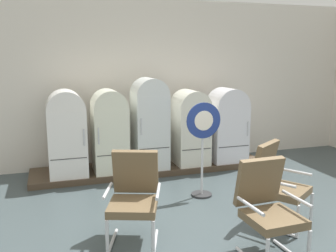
# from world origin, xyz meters

# --- Properties ---
(ground) EXTENTS (12.00, 10.00, 0.05)m
(ground) POSITION_xyz_m (0.00, 0.00, -0.03)
(ground) COLOR #3B474A
(back_wall) EXTENTS (11.76, 0.12, 3.21)m
(back_wall) POSITION_xyz_m (0.00, 3.66, 1.62)
(back_wall) COLOR silver
(back_wall) RESTS_ON ground
(display_plinth) EXTENTS (4.37, 0.95, 0.10)m
(display_plinth) POSITION_xyz_m (0.00, 3.02, 0.05)
(display_plinth) COLOR #483829
(display_plinth) RESTS_ON ground
(refrigerator_0) EXTENTS (0.63, 0.72, 1.46)m
(refrigerator_0) POSITION_xyz_m (-1.52, 2.93, 0.88)
(refrigerator_0) COLOR white
(refrigerator_0) RESTS_ON display_plinth
(refrigerator_1) EXTENTS (0.59, 0.66, 1.46)m
(refrigerator_1) POSITION_xyz_m (-0.79, 2.91, 0.88)
(refrigerator_1) COLOR silver
(refrigerator_1) RESTS_ON display_plinth
(refrigerator_2) EXTENTS (0.59, 0.64, 1.64)m
(refrigerator_2) POSITION_xyz_m (-0.06, 2.90, 0.98)
(refrigerator_2) COLOR silver
(refrigerator_2) RESTS_ON display_plinth
(refrigerator_3) EXTENTS (0.61, 0.68, 1.40)m
(refrigerator_3) POSITION_xyz_m (0.74, 2.92, 0.85)
(refrigerator_3) COLOR silver
(refrigerator_3) RESTS_ON display_plinth
(refrigerator_4) EXTENTS (0.68, 0.61, 1.42)m
(refrigerator_4) POSITION_xyz_m (1.50, 2.88, 0.85)
(refrigerator_4) COLOR white
(refrigerator_4) RESTS_ON display_plinth
(armchair_left) EXTENTS (0.75, 0.81, 1.05)m
(armchair_left) POSITION_xyz_m (-0.90, 0.48, 0.57)
(armchair_left) COLOR silver
(armchair_left) RESTS_ON ground
(armchair_right) EXTENTS (0.82, 0.86, 1.05)m
(armchair_right) POSITION_xyz_m (0.93, 0.37, 0.57)
(armchair_right) COLOR silver
(armchair_right) RESTS_ON ground
(armchair_center) EXTENTS (0.62, 0.69, 1.05)m
(armchair_center) POSITION_xyz_m (0.38, -0.28, 0.57)
(armchair_center) COLOR silver
(armchair_center) RESTS_ON ground
(sign_stand) EXTENTS (0.54, 0.32, 1.46)m
(sign_stand) POSITION_xyz_m (0.40, 1.52, 0.77)
(sign_stand) COLOR #2D2D30
(sign_stand) RESTS_ON ground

